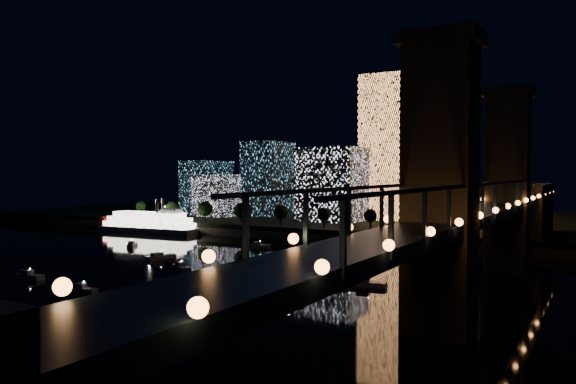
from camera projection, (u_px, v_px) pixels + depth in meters
name	position (u px, v px, depth m)	size (l,w,h in m)	color
ground	(206.00, 278.00, 144.04)	(520.00, 520.00, 0.00)	black
far_bank	(405.00, 221.00, 282.48)	(420.00, 160.00, 5.00)	black
seawall	(340.00, 239.00, 214.98)	(420.00, 6.00, 3.00)	#6B5E4C
tower_cylindrical	(441.00, 134.00, 246.24)	(34.00, 34.00, 78.05)	#FF9B51
tower_rectangular	(387.00, 148.00, 265.19)	(21.22, 21.22, 67.52)	#FF9B51
midrise_blocks	(267.00, 185.00, 280.08)	(100.22, 39.18, 37.96)	silver
truss_bridge	(470.00, 226.00, 114.25)	(13.00, 266.00, 50.00)	navy
riverboat	(145.00, 223.00, 253.99)	(53.43, 15.42, 15.88)	silver
motorboats	(229.00, 268.00, 153.78)	(108.85, 87.18, 2.78)	silver
esplanade_trees	(281.00, 212.00, 234.91)	(165.95, 6.89, 8.94)	black
street_lamps	(280.00, 214.00, 242.08)	(132.70, 0.70, 5.65)	black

